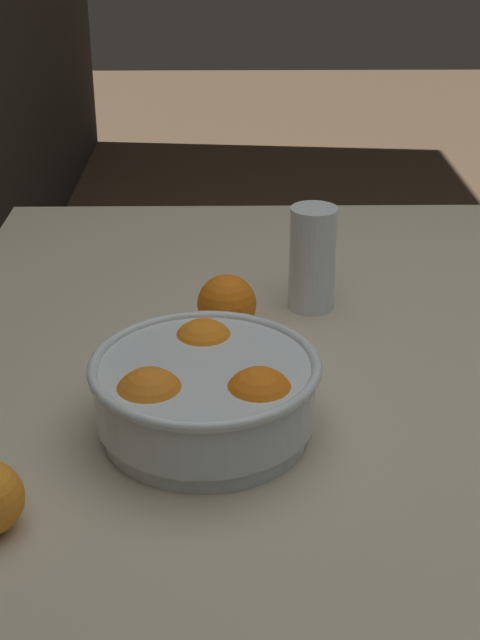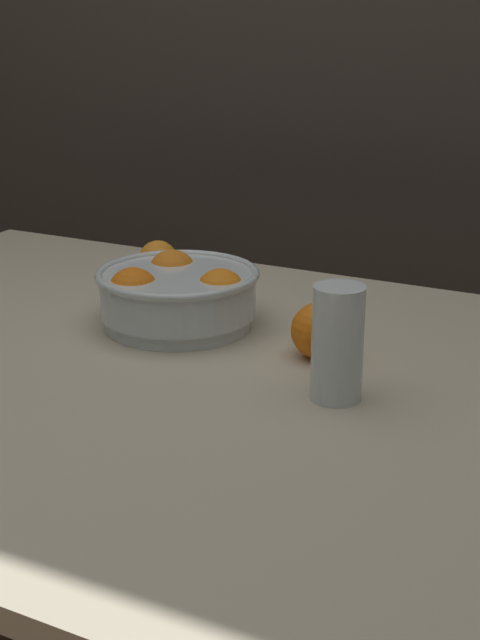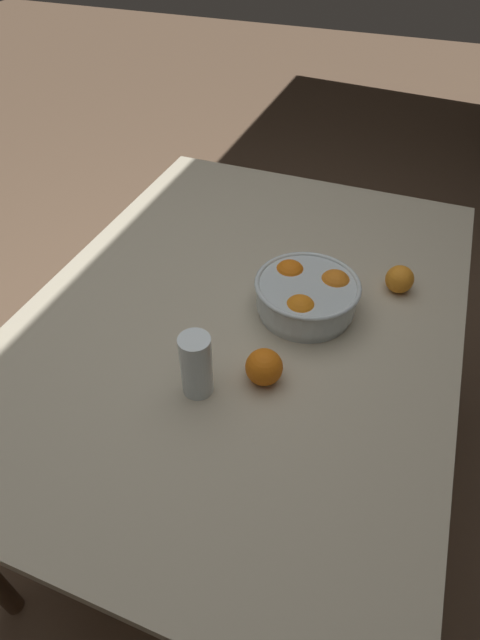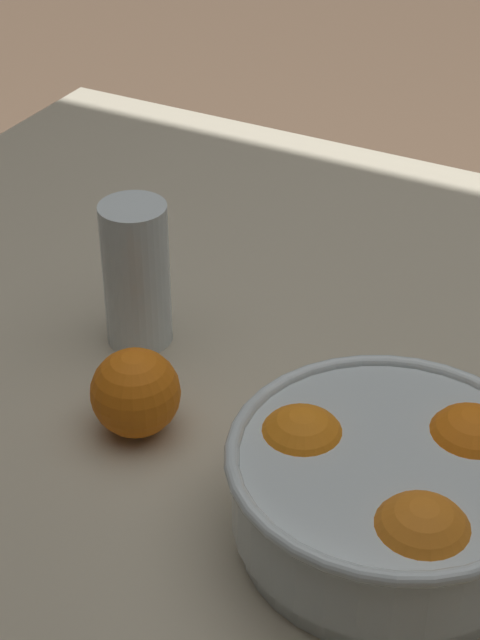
# 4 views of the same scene
# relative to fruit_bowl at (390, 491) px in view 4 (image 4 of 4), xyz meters

# --- Properties ---
(dining_table) EXTENTS (1.43, 1.05, 0.77)m
(dining_table) POSITION_rel_fruit_bowl_xyz_m (0.05, -0.15, -0.12)
(dining_table) COLOR #B7AD93
(dining_table) RESTS_ON ground_plane
(fruit_bowl) EXTENTS (0.26, 0.26, 0.10)m
(fruit_bowl) POSITION_rel_fruit_bowl_xyz_m (0.00, 0.00, 0.00)
(fruit_bowl) COLOR silver
(fruit_bowl) RESTS_ON dining_table
(juice_glass) EXTENTS (0.07, 0.07, 0.15)m
(juice_glass) POSITION_rel_fruit_bowl_xyz_m (0.32, -0.14, 0.02)
(juice_glass) COLOR #F4A314
(juice_glass) RESTS_ON dining_table
(orange_loose_front) EXTENTS (0.08, 0.08, 0.08)m
(orange_loose_front) POSITION_rel_fruit_bowl_xyz_m (0.25, -0.02, -0.01)
(orange_loose_front) COLOR orange
(orange_loose_front) RESTS_ON dining_table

